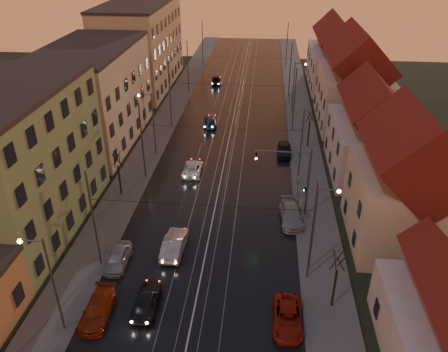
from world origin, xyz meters
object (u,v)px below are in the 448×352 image
(driving_car_4, at_px, (217,80))
(parked_right_1, at_px, (291,214))
(street_lamp_2, at_px, (151,118))
(parked_left_2, at_px, (98,310))
(parked_left_3, at_px, (118,258))
(traffic_light_mast, at_px, (298,174))
(driving_car_3, at_px, (210,121))
(driving_car_0, at_px, (146,300))
(driving_car_2, at_px, (193,168))
(street_lamp_1, at_px, (318,221))
(driving_car_1, at_px, (174,244))
(street_lamp_0, at_px, (47,277))
(parked_right_2, at_px, (284,150))
(parked_right_0, at_px, (288,317))
(street_lamp_3, at_px, (296,83))

(driving_car_4, bearing_deg, parked_right_1, 100.24)
(street_lamp_2, xyz_separation_m, parked_left_2, (2.25, -26.56, -4.24))
(parked_left_2, bearing_deg, parked_left_3, 90.58)
(traffic_light_mast, distance_m, driving_car_3, 24.96)
(driving_car_0, distance_m, driving_car_2, 20.96)
(street_lamp_1, relative_size, driving_car_1, 1.67)
(parked_left_2, bearing_deg, driving_car_1, 60.12)
(street_lamp_0, xyz_separation_m, parked_right_2, (16.38, 29.34, -4.17))
(street_lamp_0, relative_size, driving_car_1, 1.67)
(street_lamp_2, height_order, parked_right_1, street_lamp_2)
(street_lamp_2, xyz_separation_m, parked_right_0, (15.96, -25.95, -4.25))
(parked_right_0, distance_m, parked_right_2, 27.29)
(traffic_light_mast, xyz_separation_m, driving_car_0, (-11.52, -13.41, -3.88))
(street_lamp_1, relative_size, street_lamp_2, 1.00)
(driving_car_2, height_order, parked_left_3, parked_left_3)
(parked_left_2, bearing_deg, driving_car_3, 81.76)
(street_lamp_0, distance_m, driving_car_3, 38.71)
(parked_right_1, bearing_deg, traffic_light_mast, 65.19)
(traffic_light_mast, relative_size, driving_car_0, 1.71)
(driving_car_0, bearing_deg, driving_car_4, -90.24)
(driving_car_4, relative_size, parked_left_3, 1.11)
(driving_car_2, xyz_separation_m, parked_left_2, (-3.46, -22.11, 0.03))
(street_lamp_2, height_order, driving_car_3, street_lamp_2)
(street_lamp_2, relative_size, parked_left_2, 1.79)
(parked_left_2, relative_size, parked_right_0, 0.98)
(traffic_light_mast, bearing_deg, street_lamp_3, 87.73)
(street_lamp_0, relative_size, street_lamp_2, 1.00)
(street_lamp_2, distance_m, traffic_light_mast, 20.89)
(driving_car_1, height_order, parked_left_3, driving_car_1)
(street_lamp_3, bearing_deg, parked_right_2, -97.10)
(street_lamp_2, relative_size, driving_car_2, 1.80)
(driving_car_1, bearing_deg, parked_left_3, 27.26)
(driving_car_2, bearing_deg, street_lamp_0, 76.14)
(street_lamp_0, xyz_separation_m, parked_right_0, (15.96, 2.05, -4.25))
(parked_left_2, bearing_deg, street_lamp_3, 67.06)
(driving_car_3, xyz_separation_m, parked_right_1, (10.70, -23.03, 0.08))
(street_lamp_2, bearing_deg, driving_car_3, 59.04)
(driving_car_0, bearing_deg, street_lamp_1, -157.93)
(driving_car_1, distance_m, driving_car_2, 14.24)
(traffic_light_mast, distance_m, parked_right_1, 4.03)
(driving_car_4, relative_size, parked_right_2, 1.08)
(driving_car_0, bearing_deg, driving_car_3, -91.81)
(street_lamp_2, xyz_separation_m, driving_car_0, (5.58, -25.41, -4.17))
(driving_car_1, bearing_deg, parked_right_2, -115.68)
(street_lamp_1, height_order, parked_right_1, street_lamp_1)
(street_lamp_2, relative_size, parked_right_2, 1.90)
(driving_car_2, xyz_separation_m, driving_car_3, (0.30, 14.45, 0.03))
(street_lamp_2, xyz_separation_m, parked_left_3, (1.95, -20.85, -4.19))
(street_lamp_0, bearing_deg, driving_car_3, 81.03)
(parked_right_2, bearing_deg, parked_left_2, -116.53)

